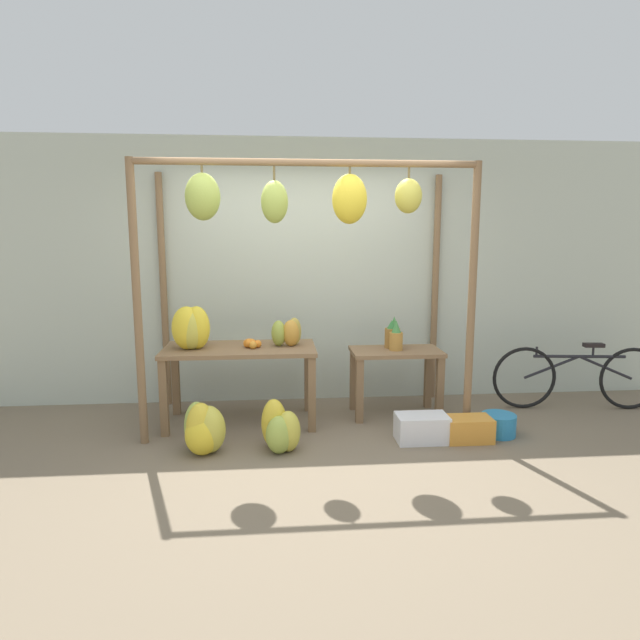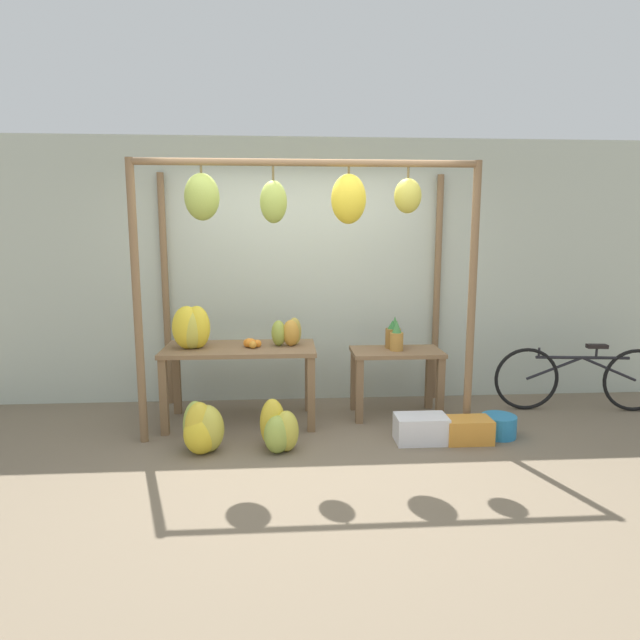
{
  "view_description": "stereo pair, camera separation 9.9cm",
  "coord_description": "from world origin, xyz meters",
  "px_view_note": "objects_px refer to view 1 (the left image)",
  "views": [
    {
      "loc": [
        -0.29,
        -4.19,
        1.81
      ],
      "look_at": [
        0.13,
        0.82,
        1.0
      ],
      "focal_mm": 30.0,
      "sensor_mm": 36.0,
      "label": 1
    },
    {
      "loc": [
        -0.19,
        -4.2,
        1.81
      ],
      "look_at": [
        0.13,
        0.82,
        1.0
      ],
      "focal_mm": 30.0,
      "sensor_mm": 36.0,
      "label": 2
    }
  ],
  "objects_px": {
    "banana_pile_on_table": "(192,328)",
    "banana_pile_ground_right": "(280,429)",
    "parked_bicycle": "(578,377)",
    "fruit_crate_white": "(422,428)",
    "orange_pile": "(250,343)",
    "pineapple_cluster": "(394,336)",
    "fruit_crate_purple": "(468,429)",
    "papaya_pile": "(288,333)",
    "banana_pile_ground_left": "(203,430)",
    "blue_bucket": "(498,425)"
  },
  "relations": [
    {
      "from": "orange_pile",
      "to": "fruit_crate_purple",
      "type": "height_order",
      "value": "orange_pile"
    },
    {
      "from": "banana_pile_ground_left",
      "to": "blue_bucket",
      "type": "relative_size",
      "value": 1.42
    },
    {
      "from": "banana_pile_ground_right",
      "to": "fruit_crate_purple",
      "type": "bearing_deg",
      "value": 2.69
    },
    {
      "from": "banana_pile_ground_left",
      "to": "pineapple_cluster",
      "type": "bearing_deg",
      "value": 26.19
    },
    {
      "from": "pineapple_cluster",
      "to": "fruit_crate_white",
      "type": "height_order",
      "value": "pineapple_cluster"
    },
    {
      "from": "pineapple_cluster",
      "to": "blue_bucket",
      "type": "relative_size",
      "value": 1.04
    },
    {
      "from": "banana_pile_on_table",
      "to": "orange_pile",
      "type": "relative_size",
      "value": 2.25
    },
    {
      "from": "orange_pile",
      "to": "blue_bucket",
      "type": "relative_size",
      "value": 0.59
    },
    {
      "from": "blue_bucket",
      "to": "fruit_crate_purple",
      "type": "bearing_deg",
      "value": -161.49
    },
    {
      "from": "banana_pile_on_table",
      "to": "parked_bicycle",
      "type": "relative_size",
      "value": 0.23
    },
    {
      "from": "banana_pile_ground_right",
      "to": "papaya_pile",
      "type": "xyz_separation_m",
      "value": [
        0.09,
        0.74,
        0.69
      ]
    },
    {
      "from": "pineapple_cluster",
      "to": "banana_pile_ground_left",
      "type": "height_order",
      "value": "pineapple_cluster"
    },
    {
      "from": "banana_pile_ground_left",
      "to": "banana_pile_ground_right",
      "type": "distance_m",
      "value": 0.64
    },
    {
      "from": "fruit_crate_white",
      "to": "orange_pile",
      "type": "bearing_deg",
      "value": 158.89
    },
    {
      "from": "orange_pile",
      "to": "fruit_crate_purple",
      "type": "relative_size",
      "value": 0.45
    },
    {
      "from": "pineapple_cluster",
      "to": "blue_bucket",
      "type": "distance_m",
      "value": 1.29
    },
    {
      "from": "banana_pile_ground_right",
      "to": "banana_pile_ground_left",
      "type": "bearing_deg",
      "value": 178.79
    },
    {
      "from": "banana_pile_ground_right",
      "to": "parked_bicycle",
      "type": "height_order",
      "value": "parked_bicycle"
    },
    {
      "from": "banana_pile_ground_left",
      "to": "parked_bicycle",
      "type": "height_order",
      "value": "parked_bicycle"
    },
    {
      "from": "banana_pile_on_table",
      "to": "papaya_pile",
      "type": "bearing_deg",
      "value": 3.32
    },
    {
      "from": "banana_pile_on_table",
      "to": "parked_bicycle",
      "type": "bearing_deg",
      "value": 2.19
    },
    {
      "from": "banana_pile_ground_right",
      "to": "fruit_crate_white",
      "type": "relative_size",
      "value": 0.96
    },
    {
      "from": "orange_pile",
      "to": "fruit_crate_white",
      "type": "height_order",
      "value": "orange_pile"
    },
    {
      "from": "banana_pile_on_table",
      "to": "banana_pile_ground_right",
      "type": "bearing_deg",
      "value": -40.65
    },
    {
      "from": "orange_pile",
      "to": "fruit_crate_purple",
      "type": "distance_m",
      "value": 2.13
    },
    {
      "from": "orange_pile",
      "to": "blue_bucket",
      "type": "distance_m",
      "value": 2.4
    },
    {
      "from": "banana_pile_ground_left",
      "to": "banana_pile_ground_right",
      "type": "xyz_separation_m",
      "value": [
        0.64,
        -0.01,
        -0.01
      ]
    },
    {
      "from": "banana_pile_on_table",
      "to": "pineapple_cluster",
      "type": "height_order",
      "value": "banana_pile_on_table"
    },
    {
      "from": "banana_pile_ground_right",
      "to": "papaya_pile",
      "type": "distance_m",
      "value": 1.02
    },
    {
      "from": "banana_pile_on_table",
      "to": "papaya_pile",
      "type": "relative_size",
      "value": 1.26
    },
    {
      "from": "pineapple_cluster",
      "to": "fruit_crate_purple",
      "type": "distance_m",
      "value": 1.18
    },
    {
      "from": "pineapple_cluster",
      "to": "papaya_pile",
      "type": "xyz_separation_m",
      "value": [
        -1.07,
        -0.16,
        0.08
      ]
    },
    {
      "from": "banana_pile_on_table",
      "to": "fruit_crate_white",
      "type": "xyz_separation_m",
      "value": [
        2.05,
        -0.58,
        -0.82
      ]
    },
    {
      "from": "papaya_pile",
      "to": "fruit_crate_purple",
      "type": "relative_size",
      "value": 0.8
    },
    {
      "from": "banana_pile_on_table",
      "to": "banana_pile_ground_left",
      "type": "bearing_deg",
      "value": -76.64
    },
    {
      "from": "banana_pile_on_table",
      "to": "banana_pile_ground_left",
      "type": "distance_m",
      "value": 1.02
    },
    {
      "from": "orange_pile",
      "to": "banana_pile_ground_right",
      "type": "xyz_separation_m",
      "value": [
        0.27,
        -0.69,
        -0.6
      ]
    },
    {
      "from": "blue_bucket",
      "to": "parked_bicycle",
      "type": "xyz_separation_m",
      "value": [
        1.12,
        0.65,
        0.25
      ]
    },
    {
      "from": "banana_pile_ground_left",
      "to": "blue_bucket",
      "type": "height_order",
      "value": "banana_pile_ground_left"
    },
    {
      "from": "parked_bicycle",
      "to": "pineapple_cluster",
      "type": "bearing_deg",
      "value": 178.24
    },
    {
      "from": "pineapple_cluster",
      "to": "fruit_crate_purple",
      "type": "relative_size",
      "value": 0.8
    },
    {
      "from": "parked_bicycle",
      "to": "papaya_pile",
      "type": "bearing_deg",
      "value": -178.14
    },
    {
      "from": "banana_pile_ground_left",
      "to": "parked_bicycle",
      "type": "distance_m",
      "value": 3.83
    },
    {
      "from": "pineapple_cluster",
      "to": "papaya_pile",
      "type": "distance_m",
      "value": 1.08
    },
    {
      "from": "parked_bicycle",
      "to": "blue_bucket",
      "type": "bearing_deg",
      "value": -149.75
    },
    {
      "from": "fruit_crate_white",
      "to": "fruit_crate_purple",
      "type": "xyz_separation_m",
      "value": [
        0.41,
        -0.03,
        -0.01
      ]
    },
    {
      "from": "banana_pile_ground_right",
      "to": "fruit_crate_purple",
      "type": "relative_size",
      "value": 1.07
    },
    {
      "from": "blue_bucket",
      "to": "fruit_crate_white",
      "type": "bearing_deg",
      "value": -173.64
    },
    {
      "from": "fruit_crate_white",
      "to": "papaya_pile",
      "type": "bearing_deg",
      "value": 151.26
    },
    {
      "from": "banana_pile_ground_right",
      "to": "blue_bucket",
      "type": "bearing_deg",
      "value": 5.37
    }
  ]
}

